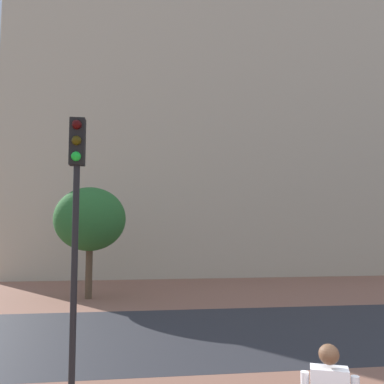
{
  "coord_description": "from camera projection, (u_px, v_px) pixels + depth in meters",
  "views": [
    {
      "loc": [
        -1.5,
        -3.25,
        3.0
      ],
      "look_at": [
        0.17,
        9.57,
        4.12
      ],
      "focal_mm": 38.14,
      "sensor_mm": 36.0,
      "label": 1
    }
  ],
  "objects": [
    {
      "name": "ground_plane",
      "position": [
        185.0,
        321.0,
        13.02
      ],
      "size": [
        120.0,
        120.0,
        0.0
      ],
      "primitive_type": "plane",
      "color": "#93604C"
    },
    {
      "name": "street_asphalt_strip",
      "position": [
        191.0,
        333.0,
        11.58
      ],
      "size": [
        120.0,
        6.62,
        0.0
      ],
      "primitive_type": "cube",
      "color": "#2D2D33",
      "rests_on": "ground_plane"
    },
    {
      "name": "landmark_building",
      "position": [
        214.0,
        123.0,
        31.42
      ],
      "size": [
        27.27,
        13.31,
        34.9
      ],
      "color": "beige",
      "rests_on": "ground_plane"
    },
    {
      "name": "traffic_light_pole",
      "position": [
        76.0,
        200.0,
        7.61
      ],
      "size": [
        0.28,
        0.34,
        5.06
      ],
      "color": "black",
      "rests_on": "ground_plane"
    },
    {
      "name": "tree_curb_far",
      "position": [
        90.0,
        219.0,
        17.45
      ],
      "size": [
        3.03,
        3.03,
        4.72
      ],
      "color": "brown",
      "rests_on": "ground_plane"
    }
  ]
}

